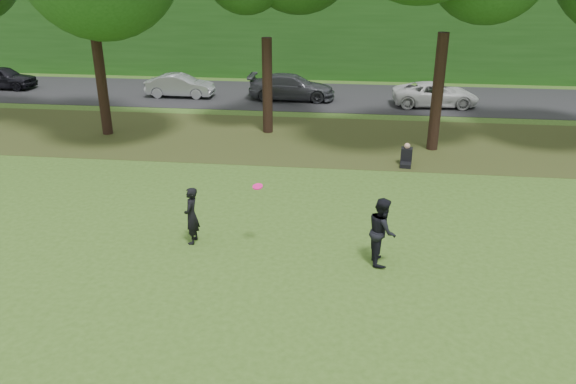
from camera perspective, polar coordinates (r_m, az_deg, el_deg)
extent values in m
plane|color=#355219|center=(12.37, 2.09, -13.10)|extent=(120.00, 120.00, 0.00)
cube|color=#413317|center=(24.12, 4.72, 5.26)|extent=(60.00, 7.00, 0.01)
cube|color=black|center=(31.83, 5.34, 9.58)|extent=(70.00, 7.00, 0.02)
cube|color=#1E4B15|center=(37.30, 5.79, 15.40)|extent=(70.00, 3.00, 5.00)
imported|color=black|center=(15.35, -9.78, -2.38)|extent=(0.39, 0.59, 1.61)
imported|color=black|center=(14.33, 9.53, -3.90)|extent=(0.75, 0.92, 1.77)
imported|color=black|center=(37.65, -27.00, 10.34)|extent=(3.87, 1.63, 1.31)
imported|color=#9C9DA3|center=(32.21, -10.92, 10.58)|extent=(3.76, 1.34, 1.24)
imported|color=#3E3F45|center=(31.01, 0.38, 10.63)|extent=(4.67, 1.92, 1.35)
imported|color=silver|center=(30.57, 14.74, 9.58)|extent=(4.48, 2.26, 1.22)
cylinder|color=#F8147D|center=(14.48, -3.10, 0.56)|extent=(0.28, 0.28, 0.11)
cube|color=black|center=(21.41, 11.86, 2.75)|extent=(0.46, 0.60, 0.16)
cube|color=black|center=(21.58, 11.94, 3.70)|extent=(0.45, 0.38, 0.56)
sphere|color=tan|center=(21.47, 12.02, 4.60)|extent=(0.22, 0.22, 0.22)
cylinder|color=black|center=(25.63, -18.49, 11.09)|extent=(0.44, 0.44, 5.08)
cylinder|color=black|center=(24.73, -2.12, 10.69)|extent=(0.44, 0.44, 4.12)
cylinder|color=black|center=(23.06, 14.95, 9.69)|extent=(0.44, 0.44, 4.62)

